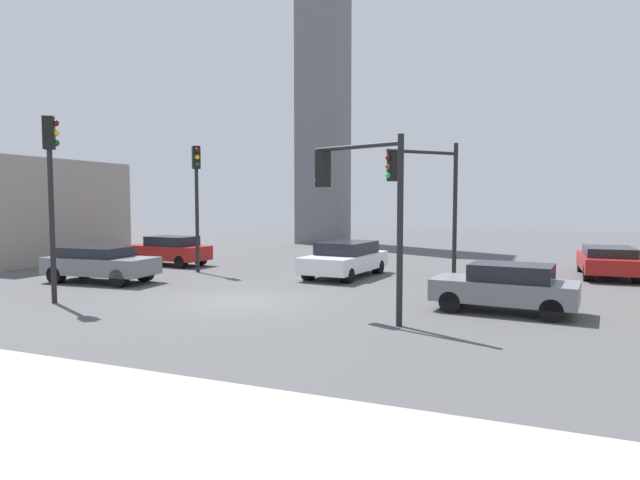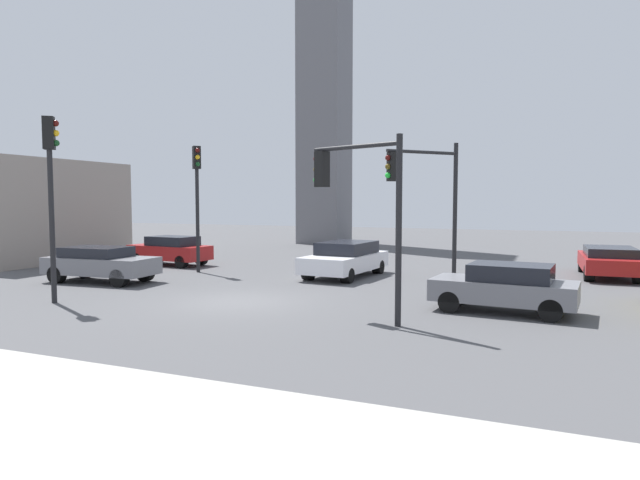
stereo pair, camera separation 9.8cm
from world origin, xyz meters
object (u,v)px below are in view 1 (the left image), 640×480
Objects in this scene: traffic_light_3 at (197,185)px; car_1 at (608,261)px; traffic_light_1 at (51,175)px; car_3 at (345,259)px; car_5 at (100,263)px; traffic_light_0 at (358,191)px; traffic_light_2 at (425,187)px; car_2 at (170,250)px; car_4 at (506,287)px.

car_1 is (16.78, 5.17, -3.17)m from traffic_light_3.
traffic_light_1 is at bearing -46.42° from traffic_light_3.
car_5 is (-8.28, -5.27, -0.01)m from car_3.
traffic_light_3 reaches higher than traffic_light_0.
traffic_light_2 is 1.20× the size of car_5.
traffic_light_1 is at bearing -12.86° from traffic_light_2.
car_5 is at bearing 106.17° from car_2.
traffic_light_3 is at bearing -13.67° from traffic_light_0.
car_2 is at bearing -13.09° from traffic_light_0.
car_3 is at bearing 52.47° from traffic_light_3.
car_4 is (16.23, -5.84, -0.02)m from car_2.
traffic_light_1 is 12.38m from traffic_light_2.
car_5 is (-18.51, -9.21, 0.05)m from car_1.
traffic_light_0 is at bearing 151.63° from car_2.
car_4 reaches higher than car_5.
car_1 is at bearing 22.75° from car_5.
traffic_light_1 is 5.44m from car_5.
car_2 is 1.04× the size of car_4.
traffic_light_3 is 4.60m from car_2.
traffic_light_1 is at bearing -66.96° from car_5.
traffic_light_3 is 1.37× the size of car_4.
car_3 is (9.44, -0.52, 0.00)m from car_2.
car_3 is at bearing 109.67° from car_1.
traffic_light_3 is at bearing -74.21° from car_3.
traffic_light_3 is 1.15× the size of car_3.
traffic_light_0 is 0.84× the size of traffic_light_1.
car_2 is 17.25m from car_4.
car_4 is (6.79, -5.32, -0.03)m from car_3.
traffic_light_3 is (-0.24, 7.96, -0.10)m from traffic_light_1.
traffic_light_0 is 1.19× the size of car_4.
car_3 is (6.55, 1.23, -3.12)m from traffic_light_3.
car_1 is 1.14× the size of car_4.
traffic_light_3 is at bearing -11.82° from car_4.
car_5 is (-1.73, -4.04, -3.12)m from traffic_light_3.
traffic_light_1 is at bearing 28.91° from traffic_light_0.
traffic_light_1 reaches higher than car_4.
traffic_light_1 is 10.70m from car_2.
traffic_light_3 reaches higher than car_2.
car_2 is (-12.58, 8.27, -2.69)m from traffic_light_0.
traffic_light_1 reaches higher than car_5.
traffic_light_2 reaches higher than car_4.
traffic_light_1 reaches higher than traffic_light_2.
car_5 is at bearing 8.03° from traffic_light_0.
traffic_light_3 is at bearing 63.13° from car_5.
car_1 is 9.87m from car_4.
traffic_light_0 is 9.58m from traffic_light_1.
car_1 is 19.96m from car_2.
car_4 is (13.11, 3.87, -3.24)m from traffic_light_1.
car_2 is 0.87× the size of car_3.
traffic_light_0 is at bearing -29.05° from traffic_light_1.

